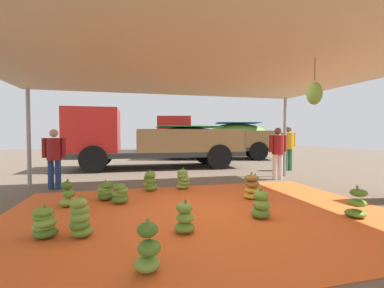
% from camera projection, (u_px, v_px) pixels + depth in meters
% --- Properties ---
extents(ground_plane, '(40.00, 40.00, 0.00)m').
position_uv_depth(ground_plane, '(174.00, 183.00, 7.47)').
color(ground_plane, brown).
extents(tarp_orange, '(6.79, 4.79, 0.01)m').
position_uv_depth(tarp_orange, '(203.00, 213.00, 4.56)').
color(tarp_orange, '#E05B23').
rests_on(tarp_orange, ground).
extents(tent_canopy, '(8.00, 7.00, 2.66)m').
position_uv_depth(tent_canopy, '(205.00, 64.00, 4.38)').
color(tent_canopy, '#9EA0A5').
rests_on(tent_canopy, ground).
extents(banana_bunch_0, '(0.45, 0.45, 0.54)m').
position_uv_depth(banana_bunch_0, '(357.00, 204.00, 4.32)').
color(banana_bunch_0, '#518428').
rests_on(banana_bunch_0, tarp_orange).
extents(banana_bunch_1, '(0.36, 0.36, 0.41)m').
position_uv_depth(banana_bunch_1, '(255.00, 183.00, 6.46)').
color(banana_bunch_1, '#75A83D').
rests_on(banana_bunch_1, tarp_orange).
extents(banana_bunch_2, '(0.36, 0.34, 0.58)m').
position_uv_depth(banana_bunch_2, '(80.00, 218.00, 3.48)').
color(banana_bunch_2, '#60932D').
rests_on(banana_bunch_2, tarp_orange).
extents(banana_bunch_3, '(0.34, 0.35, 0.54)m').
position_uv_depth(banana_bunch_3, '(148.00, 249.00, 2.60)').
color(banana_bunch_3, '#75A83D').
rests_on(banana_bunch_3, tarp_orange).
extents(banana_bunch_4, '(0.38, 0.38, 0.46)m').
position_uv_depth(banana_bunch_4, '(185.00, 219.00, 3.66)').
color(banana_bunch_4, '#60932D').
rests_on(banana_bunch_4, tarp_orange).
extents(banana_bunch_5, '(0.46, 0.46, 0.58)m').
position_uv_depth(banana_bunch_5, '(252.00, 188.00, 5.54)').
color(banana_bunch_5, gold).
rests_on(banana_bunch_5, tarp_orange).
extents(banana_bunch_6, '(0.44, 0.45, 0.44)m').
position_uv_depth(banana_bunch_6, '(120.00, 194.00, 5.19)').
color(banana_bunch_6, '#477523').
rests_on(banana_bunch_6, tarp_orange).
extents(banana_bunch_7, '(0.43, 0.45, 0.46)m').
position_uv_depth(banana_bunch_7, '(44.00, 223.00, 3.49)').
color(banana_bunch_7, '#477523').
rests_on(banana_bunch_7, tarp_orange).
extents(banana_bunch_8, '(0.38, 0.37, 0.49)m').
position_uv_depth(banana_bunch_8, '(261.00, 205.00, 4.28)').
color(banana_bunch_8, '#518428').
rests_on(banana_bunch_8, tarp_orange).
extents(banana_bunch_9, '(0.45, 0.45, 0.42)m').
position_uv_depth(banana_bunch_9, '(105.00, 192.00, 5.46)').
color(banana_bunch_9, '#477523').
rests_on(banana_bunch_9, tarp_orange).
extents(banana_bunch_10, '(0.37, 0.37, 0.53)m').
position_uv_depth(banana_bunch_10, '(67.00, 195.00, 4.96)').
color(banana_bunch_10, '#75A83D').
rests_on(banana_bunch_10, tarp_orange).
extents(banana_bunch_11, '(0.46, 0.46, 0.54)m').
position_uv_depth(banana_bunch_11, '(183.00, 180.00, 6.57)').
color(banana_bunch_11, '#75A83D').
rests_on(banana_bunch_11, tarp_orange).
extents(banana_bunch_13, '(0.44, 0.44, 0.52)m').
position_uv_depth(banana_bunch_13, '(150.00, 182.00, 6.33)').
color(banana_bunch_13, '#60932D').
rests_on(banana_bunch_13, tarp_orange).
extents(cargo_truck_main, '(7.05, 2.57, 2.40)m').
position_uv_depth(cargo_truck_main, '(149.00, 139.00, 10.82)').
color(cargo_truck_main, '#2D2D2D').
rests_on(cargo_truck_main, ground).
extents(cargo_truck_far, '(6.85, 3.92, 2.40)m').
position_uv_depth(cargo_truck_far, '(214.00, 137.00, 14.94)').
color(cargo_truck_far, '#2D2D2D').
rests_on(cargo_truck_far, ground).
extents(worker_0, '(0.63, 0.38, 1.71)m').
position_uv_depth(worker_0, '(288.00, 145.00, 9.98)').
color(worker_0, '#337A4C').
rests_on(worker_0, ground).
extents(worker_1, '(0.59, 0.36, 1.60)m').
position_uv_depth(worker_1, '(278.00, 149.00, 8.01)').
color(worker_1, silver).
rests_on(worker_1, ground).
extents(worker_2, '(0.56, 0.34, 1.53)m').
position_uv_depth(worker_2, '(54.00, 154.00, 6.55)').
color(worker_2, navy).
rests_on(worker_2, ground).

